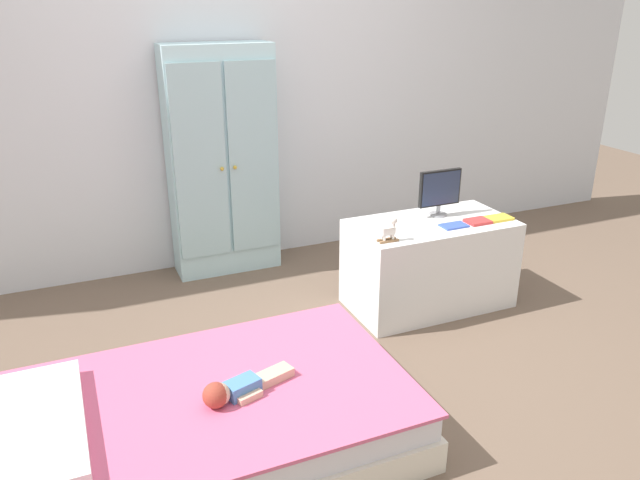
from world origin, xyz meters
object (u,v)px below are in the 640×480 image
(wardrobe, at_px, (222,162))
(book_yellow, at_px, (498,218))
(book_blue, at_px, (454,226))
(tv_stand, at_px, (429,264))
(book_red, at_px, (478,221))
(doll, at_px, (232,390))
(bed, at_px, (207,422))
(tv_monitor, at_px, (440,190))
(rocking_horse_toy, at_px, (390,230))

(wardrobe, relative_size, book_yellow, 9.70)
(book_blue, distance_m, book_yellow, 0.30)
(tv_stand, relative_size, book_red, 7.01)
(wardrobe, relative_size, book_blue, 9.81)
(doll, xyz_separation_m, book_blue, (1.45, 0.69, 0.21))
(wardrobe, bearing_deg, tv_stand, -45.94)
(doll, relative_size, book_blue, 2.66)
(bed, xyz_separation_m, book_red, (1.70, 0.62, 0.39))
(wardrobe, relative_size, book_red, 10.99)
(wardrobe, bearing_deg, tv_monitor, -40.66)
(rocking_horse_toy, distance_m, book_yellow, 0.73)
(doll, relative_size, wardrobe, 0.27)
(doll, bearing_deg, rocking_horse_toy, 32.04)
(rocking_horse_toy, relative_size, book_blue, 0.88)
(tv_stand, xyz_separation_m, book_blue, (0.07, -0.11, 0.26))
(tv_stand, bearing_deg, book_blue, -57.93)
(wardrobe, height_order, book_yellow, wardrobe)
(wardrobe, xyz_separation_m, book_yellow, (1.29, -1.07, -0.20))
(tv_monitor, distance_m, book_red, 0.27)
(rocking_horse_toy, relative_size, book_yellow, 0.87)
(rocking_horse_toy, xyz_separation_m, book_yellow, (0.73, 0.05, -0.05))
(wardrobe, relative_size, rocking_horse_toy, 11.12)
(tv_monitor, xyz_separation_m, book_yellow, (0.27, -0.19, -0.14))
(rocking_horse_toy, bearing_deg, bed, -152.85)
(book_red, distance_m, book_yellow, 0.14)
(wardrobe, distance_m, tv_monitor, 1.35)
(tv_monitor, height_order, rocking_horse_toy, tv_monitor)
(tv_stand, height_order, book_blue, book_blue)
(tv_stand, distance_m, rocking_horse_toy, 0.50)
(book_blue, xyz_separation_m, book_red, (0.16, 0.00, 0.00))
(bed, bearing_deg, doll, -36.59)
(bed, relative_size, rocking_horse_toy, 12.32)
(doll, distance_m, book_blue, 1.62)
(bed, relative_size, doll, 4.09)
(wardrobe, bearing_deg, book_red, -42.79)
(book_yellow, bearing_deg, tv_monitor, 145.13)
(doll, relative_size, rocking_horse_toy, 3.01)
(bed, xyz_separation_m, tv_monitor, (1.56, 0.81, 0.53))
(doll, height_order, tv_monitor, tv_monitor)
(tv_stand, bearing_deg, book_red, -25.76)
(rocking_horse_toy, height_order, book_blue, rocking_horse_toy)
(bed, relative_size, tv_stand, 1.74)
(bed, bearing_deg, tv_monitor, 27.36)
(tv_stand, xyz_separation_m, tv_monitor, (0.09, 0.08, 0.40))
(doll, distance_m, book_yellow, 1.89)
(tv_monitor, bearing_deg, book_yellow, -34.87)
(book_red, bearing_deg, wardrobe, 137.21)
(tv_stand, relative_size, tv_monitor, 3.42)
(doll, distance_m, tv_monitor, 1.75)
(doll, xyz_separation_m, wardrobe, (0.45, 1.75, 0.42))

